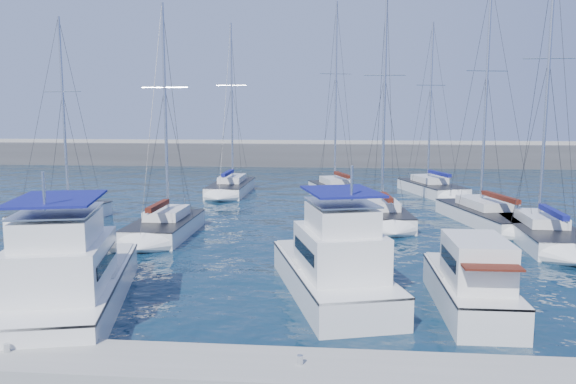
# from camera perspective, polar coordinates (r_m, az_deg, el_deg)

# --- Properties ---
(ground) EXTENTS (220.00, 220.00, 0.00)m
(ground) POSITION_cam_1_polar(r_m,az_deg,el_deg) (25.72, 3.01, -7.92)
(ground) COLOR black
(ground) RESTS_ON ground
(breakwater) EXTENTS (160.00, 6.00, 4.45)m
(breakwater) POSITION_cam_1_polar(r_m,az_deg,el_deg) (76.96, 4.62, 3.47)
(breakwater) COLOR #424244
(breakwater) RESTS_ON ground
(dock) EXTENTS (40.00, 2.20, 0.60)m
(dock) POSITION_cam_1_polar(r_m,az_deg,el_deg) (15.32, 1.23, -18.12)
(dock) COLOR gray
(dock) RESTS_ON ground
(dock_cleat_near_port) EXTENTS (0.16, 0.16, 0.25)m
(dock_cleat_near_port) POSITION_cam_1_polar(r_m,az_deg,el_deg) (17.57, -26.67, -13.96)
(dock_cleat_near_port) COLOR silver
(dock_cleat_near_port) RESTS_ON dock
(dock_cleat_centre) EXTENTS (0.16, 0.16, 0.25)m
(dock_cleat_centre) POSITION_cam_1_polar(r_m,az_deg,el_deg) (15.13, 1.23, -16.67)
(dock_cleat_centre) COLOR silver
(dock_cleat_centre) RESTS_ON dock
(motor_yacht_port_inner) EXTENTS (5.80, 10.52, 4.69)m
(motor_yacht_port_inner) POSITION_cam_1_polar(r_m,az_deg,el_deg) (21.53, -21.40, -8.51)
(motor_yacht_port_inner) COLOR silver
(motor_yacht_port_inner) RESTS_ON ground
(motor_yacht_stbd_inner) EXTENTS (5.47, 9.26, 4.69)m
(motor_yacht_stbd_inner) POSITION_cam_1_polar(r_m,az_deg,el_deg) (21.78, 4.74, -7.78)
(motor_yacht_stbd_inner) COLOR silver
(motor_yacht_stbd_inner) RESTS_ON ground
(motor_yacht_stbd_outer) EXTENTS (2.37, 6.75, 3.20)m
(motor_yacht_stbd_outer) POSITION_cam_1_polar(r_m,az_deg,el_deg) (21.32, 18.15, -9.05)
(motor_yacht_stbd_outer) COLOR silver
(motor_yacht_stbd_outer) RESTS_ON ground
(sailboat_mid_a) EXTENTS (4.10, 7.47, 13.48)m
(sailboat_mid_a) POSITION_cam_1_polar(r_m,az_deg,el_deg) (39.34, -21.92, -2.16)
(sailboat_mid_a) COLOR silver
(sailboat_mid_a) RESTS_ON ground
(sailboat_mid_b) EXTENTS (3.14, 7.35, 13.59)m
(sailboat_mid_b) POSITION_cam_1_polar(r_m,az_deg,el_deg) (33.47, -12.37, -3.46)
(sailboat_mid_b) COLOR silver
(sailboat_mid_b) RESTS_ON ground
(sailboat_mid_c) EXTENTS (3.55, 6.74, 15.12)m
(sailboat_mid_c) POSITION_cam_1_polar(r_m,az_deg,el_deg) (36.30, 9.65, -2.44)
(sailboat_mid_c) COLOR silver
(sailboat_mid_c) RESTS_ON ground
(sailboat_mid_d) EXTENTS (5.20, 9.87, 15.65)m
(sailboat_mid_d) POSITION_cam_1_polar(r_m,az_deg,el_deg) (38.45, 19.54, -2.27)
(sailboat_mid_d) COLOR silver
(sailboat_mid_d) RESTS_ON ground
(sailboat_mid_e) EXTENTS (3.39, 8.71, 16.07)m
(sailboat_mid_e) POSITION_cam_1_polar(r_m,az_deg,el_deg) (33.96, 24.47, -3.81)
(sailboat_mid_e) COLOR silver
(sailboat_mid_e) RESTS_ON ground
(sailboat_back_a) EXTENTS (3.12, 8.87, 15.26)m
(sailboat_back_a) POSITION_cam_1_polar(r_m,az_deg,el_deg) (50.35, -5.80, 0.48)
(sailboat_back_a) COLOR silver
(sailboat_back_a) RESTS_ON ground
(sailboat_back_b) EXTENTS (5.44, 8.33, 16.75)m
(sailboat_back_b) POSITION_cam_1_polar(r_m,az_deg,el_deg) (48.69, 5.02, 0.27)
(sailboat_back_b) COLOR silver
(sailboat_back_b) RESTS_ON ground
(sailboat_back_c) EXTENTS (5.33, 9.17, 15.27)m
(sailboat_back_c) POSITION_cam_1_polar(r_m,az_deg,el_deg) (51.27, 14.36, 0.41)
(sailboat_back_c) COLOR silver
(sailboat_back_c) RESTS_ON ground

